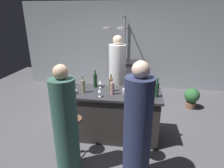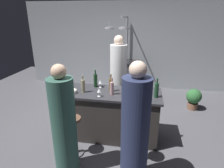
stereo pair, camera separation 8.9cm
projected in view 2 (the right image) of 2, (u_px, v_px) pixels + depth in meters
name	position (u px, v px, depth m)	size (l,w,h in m)	color
ground_plane	(111.00, 135.00, 3.69)	(9.00, 9.00, 0.00)	#4C4C51
back_wall	(127.00, 46.00, 5.89)	(6.40, 0.16, 2.60)	#9EA3A8
kitchen_island	(111.00, 114.00, 3.54)	(1.80, 0.72, 0.90)	#332D2B
stove_range	(125.00, 76.00, 5.81)	(0.80, 0.64, 0.89)	#47474C
chef	(118.00, 78.00, 4.40)	(0.38, 0.38, 1.79)	white
bar_stool_left	(74.00, 134.00, 3.07)	(0.28, 0.28, 0.68)	#4C4C51
guest_left	(64.00, 125.00, 2.63)	(0.34, 0.34, 1.63)	#33594C
bar_stool_right	(137.00, 141.00, 2.90)	(0.28, 0.28, 0.68)	#4C4C51
guest_right	(135.00, 132.00, 2.42)	(0.36, 0.36, 1.72)	#262D4C
overhead_pot_rack	(123.00, 38.00, 5.03)	(0.58, 1.37, 2.17)	gray
potted_plant	(194.00, 98.00, 4.62)	(0.36, 0.36, 0.52)	brown
pepper_mill	(136.00, 93.00, 3.07)	(0.05, 0.05, 0.21)	#382319
wine_bottle_red	(96.00, 80.00, 3.59)	(0.07, 0.07, 0.33)	#143319
wine_bottle_rose	(112.00, 88.00, 3.25)	(0.07, 0.07, 0.31)	#B78C8E
wine_bottle_green	(156.00, 90.00, 3.13)	(0.07, 0.07, 0.33)	#193D23
wine_bottle_amber	(111.00, 85.00, 3.38)	(0.07, 0.07, 0.32)	brown
wine_bottle_white	(83.00, 86.00, 3.34)	(0.07, 0.07, 0.32)	gray
wine_glass_by_chef	(139.00, 88.00, 3.31)	(0.07, 0.07, 0.15)	silver
wine_glass_near_left_guest	(100.00, 82.00, 3.57)	(0.07, 0.07, 0.15)	silver
wine_glass_near_right_guest	(99.00, 91.00, 3.17)	(0.07, 0.07, 0.15)	silver
mixing_bowl_steel	(128.00, 91.00, 3.35)	(0.19, 0.19, 0.06)	#B7B7BC
mixing_bowl_ceramic	(72.00, 91.00, 3.34)	(0.17, 0.17, 0.06)	silver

